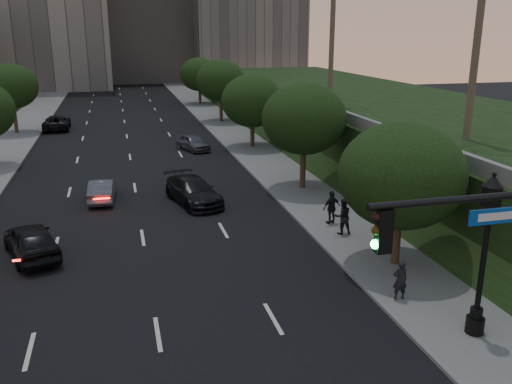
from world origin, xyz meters
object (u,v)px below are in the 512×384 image
object	(u,v)px
pedestrian_a	(400,280)
pedestrian_c	(332,207)
sedan_far_left	(57,123)
sedan_far_right	(193,142)
sedan_near_left	(31,240)
pedestrian_b	(343,216)
sedan_near_right	(193,191)
street_lamp	(483,263)
sedan_mid_left	(102,190)

from	to	relation	value
pedestrian_a	pedestrian_c	distance (m)	8.28
sedan_far_left	pedestrian_c	size ratio (longest dim) A/B	3.05
sedan_far_left	sedan_far_right	bearing A→B (deg)	131.90
sedan_near_left	pedestrian_b	bearing A→B (deg)	156.64
sedan_near_right	sedan_far_right	size ratio (longest dim) A/B	1.30
street_lamp	sedan_near_right	size ratio (longest dim) A/B	1.10
pedestrian_a	pedestrian_b	world-z (taller)	pedestrian_b
sedan_far_right	pedestrian_c	bearing A→B (deg)	-97.76
pedestrian_a	pedestrian_b	bearing A→B (deg)	-89.62
sedan_near_right	sedan_far_left	bearing A→B (deg)	95.44
street_lamp	sedan_near_left	xyz separation A→B (m)	(-14.98, 10.65, -1.86)
pedestrian_a	street_lamp	bearing A→B (deg)	120.31
sedan_near_left	sedan_near_right	distance (m)	10.04
sedan_far_right	sedan_mid_left	bearing A→B (deg)	-139.48
street_lamp	pedestrian_c	world-z (taller)	street_lamp
street_lamp	pedestrian_c	size ratio (longest dim) A/B	3.23
street_lamp	sedan_near_left	distance (m)	18.48
pedestrian_a	sedan_far_right	bearing A→B (deg)	-77.08
sedan_mid_left	pedestrian_c	xyz separation A→B (m)	(11.46, -7.51, 0.37)
sedan_near_left	sedan_mid_left	size ratio (longest dim) A/B	1.15
sedan_far_left	pedestrian_a	bearing A→B (deg)	110.14
sedan_far_right	pedestrian_a	xyz separation A→B (m)	(3.62, -28.35, 0.24)
sedan_near_left	sedan_far_right	distance (m)	22.79
pedestrian_c	sedan_far_right	bearing A→B (deg)	-92.68
sedan_far_left	pedestrian_a	xyz separation A→B (m)	(15.56, -41.45, 0.18)
sedan_mid_left	pedestrian_a	distance (m)	19.11
sedan_far_right	pedestrian_b	xyz separation A→B (m)	(4.25, -21.58, 0.37)
pedestrian_c	street_lamp	bearing A→B (deg)	78.35
pedestrian_b	pedestrian_c	size ratio (longest dim) A/B	1.03
sedan_near_left	pedestrian_c	xyz separation A→B (m)	(14.39, 0.34, 0.24)
sedan_near_left	pedestrian_a	xyz separation A→B (m)	(13.73, -7.92, 0.13)
sedan_near_left	sedan_far_right	bearing A→B (deg)	-135.08
sedan_far_left	pedestrian_b	distance (m)	38.28
sedan_far_left	pedestrian_a	distance (m)	44.28
sedan_mid_left	street_lamp	bearing A→B (deg)	126.84
sedan_near_right	sedan_mid_left	bearing A→B (deg)	145.55
sedan_near_right	pedestrian_a	size ratio (longest dim) A/B	3.36
street_lamp	pedestrian_c	bearing A→B (deg)	93.07
sedan_mid_left	sedan_near_right	size ratio (longest dim) A/B	0.77
pedestrian_b	pedestrian_c	xyz separation A→B (m)	(0.04, 1.49, -0.03)
sedan_far_left	pedestrian_a	size ratio (longest dim) A/B	3.48
sedan_near_left	sedan_far_left	xyz separation A→B (m)	(-1.83, 33.53, -0.04)
pedestrian_b	sedan_mid_left	bearing A→B (deg)	-36.79
street_lamp	sedan_mid_left	bearing A→B (deg)	123.08
sedan_far_left	sedan_mid_left	bearing A→B (deg)	100.07
sedan_near_left	pedestrian_b	xyz separation A→B (m)	(14.35, -1.15, 0.27)
street_lamp	sedan_mid_left	distance (m)	22.17
street_lamp	pedestrian_b	distance (m)	9.66
sedan_far_right	pedestrian_b	world-z (taller)	pedestrian_b
sedan_near_right	sedan_far_right	world-z (taller)	sedan_near_right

